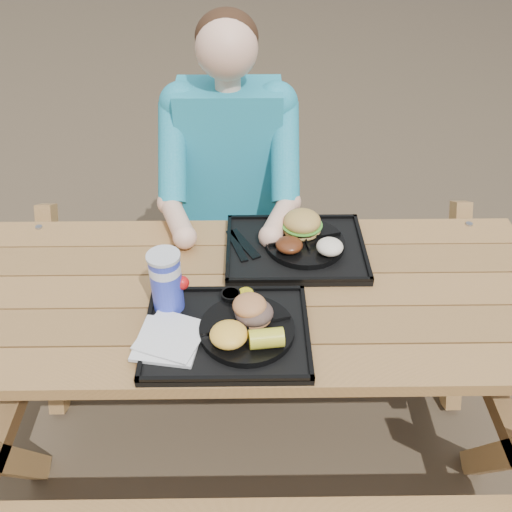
{
  "coord_description": "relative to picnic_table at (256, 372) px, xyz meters",
  "views": [
    {
      "loc": [
        -0.02,
        -1.29,
        1.89
      ],
      "look_at": [
        0.0,
        0.0,
        0.88
      ],
      "focal_mm": 40.0,
      "sensor_mm": 36.0,
      "label": 1
    }
  ],
  "objects": [
    {
      "name": "ground",
      "position": [
        0.0,
        0.0,
        -0.38
      ],
      "size": [
        60.0,
        60.0,
        0.0
      ],
      "primitive_type": "plane",
      "color": "#999999",
      "rests_on": "ground"
    },
    {
      "name": "picnic_table",
      "position": [
        0.0,
        0.0,
        0.0
      ],
      "size": [
        1.8,
        1.49,
        0.75
      ],
      "primitive_type": null,
      "color": "#999999",
      "rests_on": "ground"
    },
    {
      "name": "tray_near",
      "position": [
        -0.08,
        -0.19,
        0.39
      ],
      "size": [
        0.45,
        0.35,
        0.02
      ],
      "primitive_type": "cube",
      "color": "black",
      "rests_on": "picnic_table"
    },
    {
      "name": "tray_far",
      "position": [
        0.13,
        0.19,
        0.39
      ],
      "size": [
        0.45,
        0.35,
        0.02
      ],
      "primitive_type": "cube",
      "color": "black",
      "rests_on": "picnic_table"
    },
    {
      "name": "plate_near",
      "position": [
        -0.03,
        -0.2,
        0.41
      ],
      "size": [
        0.26,
        0.26,
        0.02
      ],
      "primitive_type": "cylinder",
      "color": "black",
      "rests_on": "tray_near"
    },
    {
      "name": "plate_far",
      "position": [
        0.16,
        0.2,
        0.41
      ],
      "size": [
        0.26,
        0.26,
        0.02
      ],
      "primitive_type": "cylinder",
      "color": "black",
      "rests_on": "tray_far"
    },
    {
      "name": "napkin_stack",
      "position": [
        -0.24,
        -0.23,
        0.4
      ],
      "size": [
        0.19,
        0.19,
        0.02
      ],
      "primitive_type": "cube",
      "rotation": [
        0.0,
        0.0,
        -0.16
      ],
      "color": "silver",
      "rests_on": "tray_near"
    },
    {
      "name": "soda_cup",
      "position": [
        -0.25,
        -0.09,
        0.48
      ],
      "size": [
        0.09,
        0.09,
        0.18
      ],
      "primitive_type": "cylinder",
      "color": "#1829BA",
      "rests_on": "tray_near"
    },
    {
      "name": "condiment_bbq",
      "position": [
        -0.07,
        -0.07,
        0.41
      ],
      "size": [
        0.06,
        0.06,
        0.03
      ],
      "primitive_type": "cylinder",
      "color": "black",
      "rests_on": "tray_near"
    },
    {
      "name": "condiment_mustard",
      "position": [
        -0.03,
        -0.07,
        0.41
      ],
      "size": [
        0.05,
        0.05,
        0.03
      ],
      "primitive_type": "cylinder",
      "color": "gold",
      "rests_on": "tray_near"
    },
    {
      "name": "sandwich",
      "position": [
        -0.01,
        -0.16,
        0.47
      ],
      "size": [
        0.1,
        0.1,
        0.1
      ],
      "primitive_type": null,
      "color": "#BB7542",
      "rests_on": "plate_near"
    },
    {
      "name": "mac_cheese",
      "position": [
        -0.07,
        -0.25,
        0.44
      ],
      "size": [
        0.1,
        0.1,
        0.05
      ],
      "primitive_type": "ellipsoid",
      "color": "yellow",
      "rests_on": "plate_near"
    },
    {
      "name": "corn_cob",
      "position": [
        0.02,
        -0.26,
        0.44
      ],
      "size": [
        0.1,
        0.1,
        0.05
      ],
      "primitive_type": null,
      "rotation": [
        0.0,
        0.0,
        0.11
      ],
      "color": "yellow",
      "rests_on": "plate_near"
    },
    {
      "name": "cutlery_far",
      "position": [
        -0.04,
        0.2,
        0.4
      ],
      "size": [
        0.11,
        0.17,
        0.01
      ],
      "primitive_type": "cube",
      "rotation": [
        0.0,
        0.0,
        0.49
      ],
      "color": "black",
      "rests_on": "tray_far"
    },
    {
      "name": "burger",
      "position": [
        0.15,
        0.25,
        0.47
      ],
      "size": [
        0.13,
        0.13,
        0.11
      ],
      "primitive_type": null,
      "color": "#BD8F42",
      "rests_on": "plate_far"
    },
    {
      "name": "baked_beans",
      "position": [
        0.11,
        0.15,
        0.43
      ],
      "size": [
        0.09,
        0.09,
        0.04
      ],
      "primitive_type": "ellipsoid",
      "color": "#562511",
      "rests_on": "plate_far"
    },
    {
      "name": "potato_salad",
      "position": [
        0.23,
        0.13,
        0.44
      ],
      "size": [
        0.08,
        0.08,
        0.05
      ],
      "primitive_type": "ellipsoid",
      "color": "white",
      "rests_on": "plate_far"
    },
    {
      "name": "diner",
      "position": [
        -0.09,
        0.63,
        0.27
      ],
      "size": [
        0.48,
        0.84,
        1.28
      ],
      "primitive_type": null,
      "color": "teal",
      "rests_on": "ground"
    }
  ]
}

